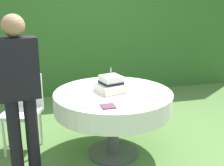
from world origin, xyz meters
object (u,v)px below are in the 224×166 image
serving_plate_far (135,81)px  garden_chair (23,105)px  serving_plate_left (111,82)px  wedding_cake (111,84)px  cake_table (113,102)px  standing_person (19,90)px  serving_plate_near (82,97)px  napkin_stack (108,106)px  serving_plate_right (88,106)px

serving_plate_far → garden_chair: 1.35m
serving_plate_left → wedding_cake: bearing=-104.2°
cake_table → standing_person: standing_person is taller
garden_chair → standing_person: (0.02, -0.66, 0.39)m
serving_plate_near → napkin_stack: size_ratio=0.97×
serving_plate_left → serving_plate_right: 0.85m
serving_plate_far → garden_chair: (-1.33, 0.09, -0.21)m
cake_table → serving_plate_right: size_ratio=10.09×
napkin_stack → standing_person: size_ratio=0.08×
serving_plate_near → serving_plate_far: 0.82m
serving_plate_far → serving_plate_right: bearing=-136.2°
serving_plate_near → serving_plate_far: same height
serving_plate_near → napkin_stack: 0.38m
serving_plate_near → wedding_cake: bearing=19.2°
cake_table → serving_plate_near: serving_plate_near is taller
serving_plate_near → napkin_stack: napkin_stack is taller
standing_person → cake_table: bearing=15.2°
wedding_cake → standing_person: size_ratio=0.22×
serving_plate_near → standing_person: bearing=-164.6°
wedding_cake → serving_plate_left: (0.09, 0.35, -0.07)m
wedding_cake → standing_person: standing_person is taller
wedding_cake → serving_plate_right: 0.51m
serving_plate_far → garden_chair: garden_chair is taller
cake_table → serving_plate_left: bearing=78.9°
wedding_cake → serving_plate_left: 0.37m
serving_plate_right → wedding_cake: bearing=49.6°
wedding_cake → garden_chair: 1.07m
garden_chair → standing_person: size_ratio=0.56×
cake_table → serving_plate_far: size_ratio=9.93×
wedding_cake → serving_plate_left: size_ratio=3.33×
cake_table → serving_plate_near: bearing=-165.0°
serving_plate_left → napkin_stack: (-0.24, -0.80, 0.00)m
wedding_cake → serving_plate_near: 0.37m
serving_plate_near → serving_plate_right: size_ratio=0.98×
serving_plate_near → standing_person: size_ratio=0.08×
serving_plate_right → napkin_stack: 0.19m
napkin_stack → garden_chair: size_ratio=0.15×
napkin_stack → garden_chair: bearing=134.2°
serving_plate_far → serving_plate_left: same height
cake_table → napkin_stack: size_ratio=9.98×
standing_person → garden_chair: bearing=91.7°
wedding_cake → serving_plate_right: bearing=-130.4°
serving_plate_far → standing_person: size_ratio=0.08×
standing_person → wedding_cake: bearing=16.8°
serving_plate_right → standing_person: size_ratio=0.08×
garden_chair → standing_person: standing_person is taller
wedding_cake → standing_person: bearing=-163.2°
standing_person → napkin_stack: bearing=-12.1°
serving_plate_right → serving_plate_far: bearing=43.8°
standing_person → serving_plate_far: bearing=23.5°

